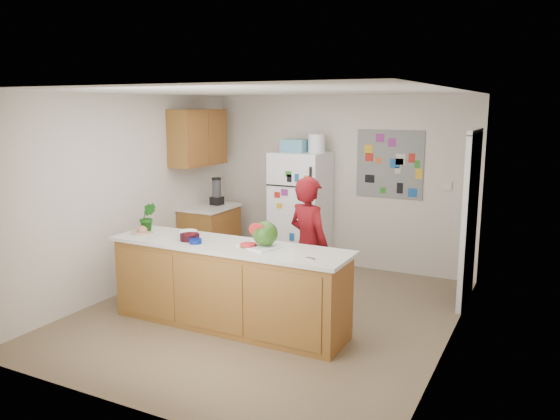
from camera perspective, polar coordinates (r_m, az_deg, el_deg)
The scene contains 26 objects.
floor at distance 6.40m, azimuth -1.35°, elevation -10.83°, with size 4.00×4.50×0.02m, color brown.
wall_back at distance 8.08m, azimuth 6.21°, elevation 2.94°, with size 4.00×0.02×2.50m, color beige.
wall_left at distance 7.21m, azimuth -15.63°, elevation 1.63°, with size 0.02×4.50×2.50m, color beige.
wall_right at distance 5.41m, azimuth 17.70°, elevation -1.45°, with size 0.02×4.50×2.50m, color beige.
ceiling at distance 5.95m, azimuth -1.46°, elevation 12.35°, with size 4.00×4.50×0.02m, color white.
doorway at distance 6.87m, azimuth 19.37°, elevation -0.97°, with size 0.03×0.85×2.04m, color black.
peninsula_base at distance 5.93m, azimuth -5.40°, elevation -8.02°, with size 2.60×0.62×0.88m, color brown.
peninsula_top at distance 5.80m, azimuth -5.48°, elevation -3.72°, with size 2.68×0.70×0.04m, color silver.
side_counter_base at distance 8.21m, azimuth -7.32°, elevation -2.79°, with size 0.60×0.80×0.86m, color brown.
side_counter_top at distance 8.12m, azimuth -7.40°, elevation 0.29°, with size 0.64×0.84×0.04m, color silver.
upper_cabinets at distance 8.03m, azimuth -8.55°, elevation 7.49°, with size 0.35×1.00×0.80m, color brown.
refrigerator at distance 7.97m, azimuth 2.16°, elevation -0.03°, with size 0.75×0.70×1.70m, color silver.
fridge_top_bin at distance 7.89m, azimuth 1.54°, elevation 6.75°, with size 0.35×0.28×0.18m, color #5999B2.
photo_collage at distance 7.80m, azimuth 11.38°, elevation 4.72°, with size 0.95×0.01×0.95m, color slate.
person at distance 6.20m, azimuth 3.02°, elevation -3.76°, with size 0.58×0.38×1.58m, color #5E0A0E.
blender_appliance at distance 8.16m, azimuth -6.63°, elevation 1.87°, with size 0.13×0.13×0.38m, color black.
cutting_board at distance 5.65m, azimuth -2.20°, elevation -3.80°, with size 0.40×0.30×0.01m, color white.
watermelon at distance 5.61m, azimuth -1.57°, elevation -2.47°, with size 0.26×0.26×0.26m, color #2C5418.
watermelon_slice at distance 5.65m, azimuth -3.34°, elevation -3.63°, with size 0.17×0.17×0.02m, color red.
cherry_bowl at distance 5.99m, azimuth -9.41°, elevation -2.81°, with size 0.21×0.21×0.07m, color black.
white_bowl at distance 6.19m, azimuth -9.57°, elevation -2.41°, with size 0.20×0.20×0.06m, color white.
cobalt_bowl at distance 5.84m, azimuth -8.81°, elevation -3.24°, with size 0.13×0.13×0.05m, color navy.
plate at distance 6.44m, azimuth -14.20°, elevation -2.29°, with size 0.25×0.25×0.02m, color beige.
paper_towel at distance 5.51m, azimuth -1.95°, elevation -4.13°, with size 0.18×0.16×0.02m, color white.
keys at distance 5.21m, azimuth 3.19°, elevation -5.08°, with size 0.09×0.04×0.01m, color gray.
potted_plant at distance 6.45m, azimuth -13.66°, elevation -0.75°, with size 0.19×0.15×0.34m, color #17440C.
Camera 1 is at (2.82, -5.24, 2.35)m, focal length 35.00 mm.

